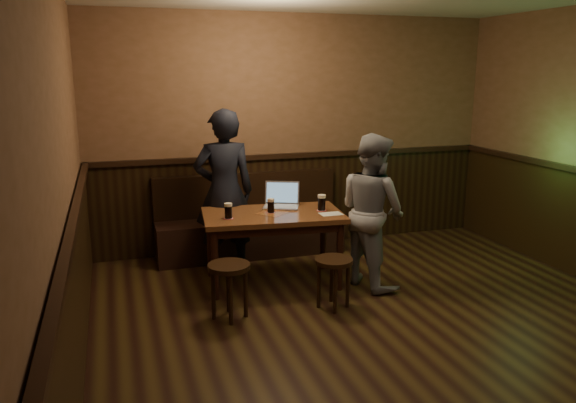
# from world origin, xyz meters

# --- Properties ---
(room) EXTENTS (5.04, 6.04, 2.84)m
(room) POSITION_xyz_m (0.00, 0.22, 1.20)
(room) COLOR black
(room) RESTS_ON ground
(bench) EXTENTS (2.20, 0.50, 0.95)m
(bench) POSITION_xyz_m (-0.66, 2.75, 0.31)
(bench) COLOR black
(bench) RESTS_ON ground
(pub_table) EXTENTS (1.47, 0.94, 0.75)m
(pub_table) POSITION_xyz_m (-0.66, 1.76, 0.65)
(pub_table) COLOR #5C2F1A
(pub_table) RESTS_ON ground
(stool_left) EXTENTS (0.42, 0.42, 0.50)m
(stool_left) POSITION_xyz_m (-1.26, 1.06, 0.40)
(stool_left) COLOR black
(stool_left) RESTS_ON ground
(stool_right) EXTENTS (0.43, 0.43, 0.47)m
(stool_right) POSITION_xyz_m (-0.31, 0.99, 0.38)
(stool_right) COLOR black
(stool_right) RESTS_ON ground
(pint_left) EXTENTS (0.10, 0.10, 0.16)m
(pint_left) POSITION_xyz_m (-1.13, 1.68, 0.82)
(pint_left) COLOR maroon
(pint_left) RESTS_ON pub_table
(pint_mid) EXTENTS (0.09, 0.09, 0.15)m
(pint_mid) POSITION_xyz_m (-0.68, 1.77, 0.82)
(pint_mid) COLOR maroon
(pint_mid) RESTS_ON pub_table
(pint_right) EXTENTS (0.11, 0.11, 0.17)m
(pint_right) POSITION_xyz_m (-0.16, 1.71, 0.83)
(pint_right) COLOR maroon
(pint_right) RESTS_ON pub_table
(laptop) EXTENTS (0.45, 0.41, 0.26)m
(laptop) POSITION_xyz_m (-0.50, 1.99, 0.81)
(laptop) COLOR silver
(laptop) RESTS_ON pub_table
(menu) EXTENTS (0.22, 0.15, 0.00)m
(menu) POSITION_xyz_m (-0.12, 1.54, 0.75)
(menu) COLOR silver
(menu) RESTS_ON pub_table
(person_suit) EXTENTS (0.67, 0.46, 1.76)m
(person_suit) POSITION_xyz_m (-1.05, 2.28, 0.88)
(person_suit) COLOR black
(person_suit) RESTS_ON ground
(person_grey) EXTENTS (0.77, 0.88, 1.55)m
(person_grey) POSITION_xyz_m (0.28, 1.43, 0.77)
(person_grey) COLOR gray
(person_grey) RESTS_ON ground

